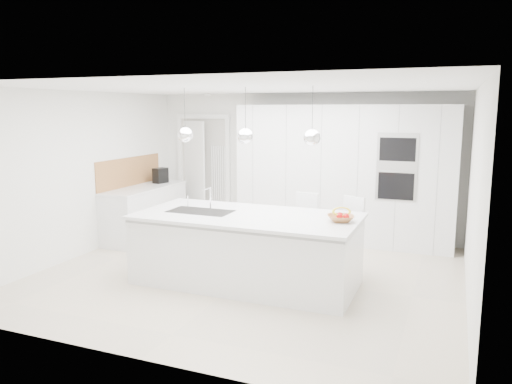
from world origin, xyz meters
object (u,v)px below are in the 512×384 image
at_px(fruit_bowl, 341,218).
at_px(bar_stool_right, 351,237).
at_px(bar_stool_left, 304,231).
at_px(espresso_machine, 160,175).
at_px(island_base, 246,251).

xyz_separation_m(fruit_bowl, bar_stool_right, (-0.00, 0.73, -0.41)).
xyz_separation_m(bar_stool_left, bar_stool_right, (0.70, -0.13, 0.00)).
height_order(fruit_bowl, espresso_machine, espresso_machine).
bearing_deg(espresso_machine, fruit_bowl, -14.18).
bearing_deg(fruit_bowl, espresso_machine, 153.04).
bearing_deg(espresso_machine, bar_stool_left, -6.18).
height_order(espresso_machine, bar_stool_right, espresso_machine).
xyz_separation_m(island_base, bar_stool_left, (0.50, 0.95, 0.09)).
relative_size(island_base, espresso_machine, 10.21).
relative_size(island_base, bar_stool_left, 2.68).
height_order(island_base, espresso_machine, espresso_machine).
distance_m(island_base, espresso_machine, 3.28).
bearing_deg(bar_stool_left, espresso_machine, 164.63).
bearing_deg(bar_stool_right, espresso_machine, -172.85).
bearing_deg(island_base, bar_stool_left, 62.49).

